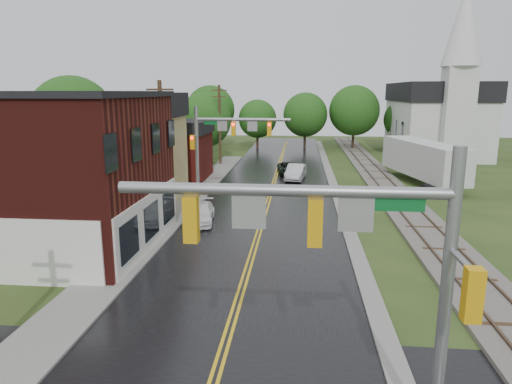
# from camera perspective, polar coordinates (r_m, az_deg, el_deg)

# --- Properties ---
(main_road) EXTENTS (10.00, 90.00, 0.02)m
(main_road) POSITION_cam_1_polar(r_m,az_deg,el_deg) (38.54, 1.91, 0.05)
(main_road) COLOR black
(main_road) RESTS_ON ground
(curb_right) EXTENTS (0.80, 70.00, 0.12)m
(curb_right) POSITION_cam_1_polar(r_m,az_deg,el_deg) (43.47, 9.46, 1.31)
(curb_right) COLOR gray
(curb_right) RESTS_ON ground
(sidewalk_left) EXTENTS (2.40, 50.00, 0.12)m
(sidewalk_left) POSITION_cam_1_polar(r_m,az_deg,el_deg) (34.68, -8.91, -1.50)
(sidewalk_left) COLOR gray
(sidewalk_left) RESTS_ON ground
(brick_building) EXTENTS (14.30, 10.30, 8.30)m
(brick_building) POSITION_cam_1_polar(r_m,az_deg,el_deg) (27.33, -27.46, 2.37)
(brick_building) COLOR #46120F
(brick_building) RESTS_ON ground
(yellow_house) EXTENTS (8.00, 7.00, 6.40)m
(yellow_house) POSITION_cam_1_polar(r_m,az_deg,el_deg) (36.49, -16.03, 3.98)
(yellow_house) COLOR tan
(yellow_house) RESTS_ON ground
(darkred_building) EXTENTS (7.00, 6.00, 4.40)m
(darkred_building) POSITION_cam_1_polar(r_m,az_deg,el_deg) (44.74, -10.57, 4.45)
(darkred_building) COLOR #3F0F0C
(darkred_building) RESTS_ON ground
(church) EXTENTS (10.40, 18.40, 20.00)m
(church) POSITION_cam_1_polar(r_m,az_deg,el_deg) (63.84, 21.90, 9.39)
(church) COLOR silver
(church) RESTS_ON ground
(railroad) EXTENTS (3.20, 80.00, 0.30)m
(railroad) POSITION_cam_1_polar(r_m,az_deg,el_deg) (44.01, 15.45, 1.31)
(railroad) COLOR #59544C
(railroad) RESTS_ON ground
(traffic_signal_near) EXTENTS (7.34, 0.30, 7.20)m
(traffic_signal_near) POSITION_cam_1_polar(r_m,az_deg,el_deg) (10.18, 11.57, -6.76)
(traffic_signal_near) COLOR gray
(traffic_signal_near) RESTS_ON ground
(traffic_signal_far) EXTENTS (7.34, 0.43, 7.20)m
(traffic_signal_far) POSITION_cam_1_polar(r_m,az_deg,el_deg) (35.21, -4.03, 7.05)
(traffic_signal_far) COLOR gray
(traffic_signal_far) RESTS_ON ground
(utility_pole_b) EXTENTS (1.80, 0.28, 9.00)m
(utility_pole_b) POSITION_cam_1_polar(r_m,az_deg,el_deg) (31.16, -11.64, 5.65)
(utility_pole_b) COLOR #382616
(utility_pole_b) RESTS_ON ground
(utility_pole_c) EXTENTS (1.80, 0.28, 9.00)m
(utility_pole_c) POSITION_cam_1_polar(r_m,az_deg,el_deg) (52.50, -4.56, 8.54)
(utility_pole_c) COLOR #382616
(utility_pole_c) RESTS_ON ground
(tree_left_b) EXTENTS (7.60, 7.60, 9.69)m
(tree_left_b) POSITION_cam_1_polar(r_m,az_deg,el_deg) (44.41, -21.76, 8.28)
(tree_left_b) COLOR black
(tree_left_b) RESTS_ON ground
(tree_left_c) EXTENTS (6.00, 6.00, 7.65)m
(tree_left_c) POSITION_cam_1_polar(r_m,az_deg,el_deg) (50.30, -13.39, 7.84)
(tree_left_c) COLOR black
(tree_left_c) RESTS_ON ground
(tree_left_e) EXTENTS (6.40, 6.40, 8.16)m
(tree_left_e) POSITION_cam_1_polar(r_m,az_deg,el_deg) (54.74, -6.35, 8.76)
(tree_left_e) COLOR black
(tree_left_e) RESTS_ON ground
(suv_dark) EXTENTS (2.67, 4.74, 1.25)m
(suv_dark) POSITION_cam_1_polar(r_m,az_deg,el_deg) (46.33, 4.14, 2.92)
(suv_dark) COLOR black
(suv_dark) RESTS_ON ground
(sedan_silver) EXTENTS (2.15, 4.66, 1.48)m
(sedan_silver) POSITION_cam_1_polar(r_m,az_deg,el_deg) (43.65, 4.99, 2.47)
(sedan_silver) COLOR silver
(sedan_silver) RESTS_ON ground
(pickup_white) EXTENTS (2.21, 4.36, 1.21)m
(pickup_white) POSITION_cam_1_polar(r_m,az_deg,el_deg) (29.57, -6.99, -2.67)
(pickup_white) COLOR white
(pickup_white) RESTS_ON ground
(semi_trailer) EXTENTS (5.19, 12.44, 3.84)m
(semi_trailer) POSITION_cam_1_polar(r_m,az_deg,el_deg) (44.04, 20.17, 3.87)
(semi_trailer) COLOR black
(semi_trailer) RESTS_ON ground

